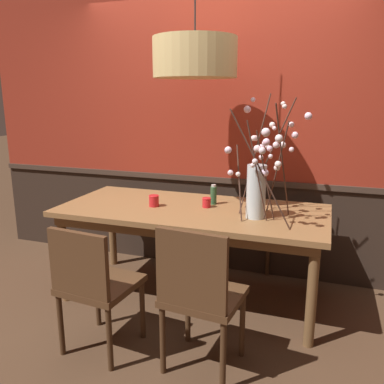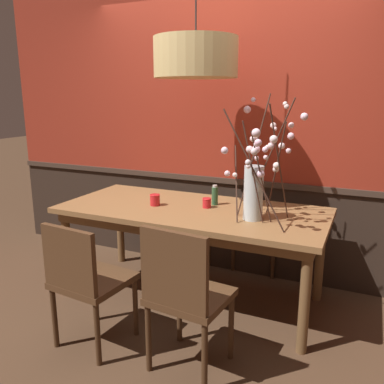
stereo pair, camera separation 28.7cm
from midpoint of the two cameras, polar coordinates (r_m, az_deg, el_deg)
The scene contains 12 objects.
ground_plane at distance 3.48m, azimuth -2.43°, elevation -14.71°, with size 24.00×24.00×0.00m, color #4C3321.
back_wall at distance 3.74m, azimuth 1.33°, elevation 10.41°, with size 4.80×0.14×2.91m.
dining_table at distance 3.21m, azimuth -2.56°, elevation -3.70°, with size 2.11×0.95×0.78m.
chair_near_side_left at distance 2.70m, azimuth -16.91°, elevation -12.25°, with size 0.48×0.48×0.88m.
chair_near_side_right at distance 2.41m, azimuth -2.48°, elevation -14.11°, with size 0.48×0.46×0.94m.
chair_far_side_right at distance 3.96m, azimuth 6.81°, elevation -2.86°, with size 0.46×0.40×0.94m.
chair_far_side_left at distance 4.18m, azimuth -1.78°, elevation -2.24°, with size 0.48×0.44×0.89m.
vase_with_blossoms at distance 2.88m, azimuth 6.71°, elevation 1.39°, with size 0.58×0.79×0.89m.
candle_holder_nearer_center at distance 3.20m, azimuth -0.47°, elevation -1.53°, with size 0.07×0.07×0.08m.
candle_holder_nearer_edge at distance 3.25m, azimuth -7.98°, elevation -1.28°, with size 0.08×0.08×0.09m.
condiment_bottle at distance 3.28m, azimuth 0.59°, elevation -0.44°, with size 0.05×0.05×0.17m.
pendant_lamp at distance 3.14m, azimuth -2.29°, elevation 18.61°, with size 0.63×0.63×1.13m.
Camera 1 is at (1.00, -2.90, 1.65)m, focal length 37.37 mm.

